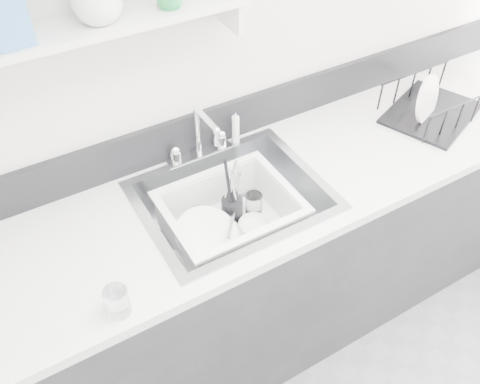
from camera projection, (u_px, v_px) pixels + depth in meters
counter_run at (234, 277)px, 2.08m from camera, size 3.20×0.62×0.92m
backsplash at (193, 133)px, 1.89m from camera, size 3.20×0.02×0.16m
sink at (233, 214)px, 1.82m from camera, size 0.64×0.52×0.20m
faucet at (200, 144)px, 1.87m from camera, size 0.26×0.18×0.23m
side_sprayer at (236, 128)px, 1.93m from camera, size 0.03×0.03×0.14m
wall_shelf at (76, 33)px, 1.37m from camera, size 1.00×0.16×0.12m
wash_tub at (230, 218)px, 1.79m from camera, size 0.55×0.50×0.18m
plate_stack at (210, 240)px, 1.78m from camera, size 0.28×0.27×0.11m
utensil_cup at (232, 208)px, 1.85m from camera, size 0.08×0.08×0.26m
ladle at (219, 221)px, 1.83m from camera, size 0.30×0.26×0.08m
tumbler_in_tub at (254, 204)px, 1.88m from camera, size 0.08×0.08×0.09m
tumbler_counter at (117, 301)px, 1.39m from camera, size 0.07×0.07×0.09m
dish_rack at (435, 100)px, 2.07m from camera, size 0.48×0.42×0.14m
bowl_small at (254, 227)px, 1.84m from camera, size 0.14×0.14×0.04m
soap_bottle_b at (2, 4)px, 1.22m from camera, size 0.10×0.10×0.20m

